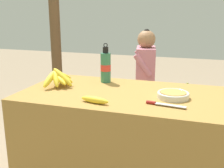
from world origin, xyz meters
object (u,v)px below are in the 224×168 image
object	(u,v)px
support_post_near	(55,23)
banana_bunch_green	(190,88)
loose_banana_front	(95,100)
knife	(160,104)
wooden_bench	(151,96)
water_bottle	(106,67)
banana_bunch_ripe	(59,77)
seated_vendor	(141,72)
serving_bowl	(173,95)

from	to	relation	value
support_post_near	banana_bunch_green	bearing A→B (deg)	-5.63
loose_banana_front	knife	world-z (taller)	loose_banana_front
loose_banana_front	wooden_bench	world-z (taller)	loose_banana_front
banana_bunch_green	water_bottle	bearing A→B (deg)	-120.37
banana_bunch_ripe	support_post_near	distance (m)	1.65
water_bottle	loose_banana_front	bearing A→B (deg)	-78.55
loose_banana_front	seated_vendor	bearing A→B (deg)	90.98
water_bottle	knife	size ratio (longest dim) A/B	1.28
loose_banana_front	serving_bowl	bearing A→B (deg)	29.21
seated_vendor	serving_bowl	bearing A→B (deg)	99.73
banana_bunch_ripe	support_post_near	size ratio (longest dim) A/B	0.14
support_post_near	banana_bunch_ripe	bearing A→B (deg)	-60.65
serving_bowl	support_post_near	xyz separation A→B (m)	(-1.62, 1.45, 0.35)
wooden_bench	seated_vendor	world-z (taller)	seated_vendor
knife	banana_bunch_green	xyz separation A→B (m)	(0.12, 1.45, -0.29)
loose_banana_front	support_post_near	world-z (taller)	support_post_near
banana_bunch_ripe	seated_vendor	xyz separation A→B (m)	(0.36, 1.20, -0.19)
water_bottle	serving_bowl	bearing A→B (deg)	-25.00
banana_bunch_ripe	serving_bowl	size ratio (longest dim) A/B	1.52
serving_bowl	support_post_near	bearing A→B (deg)	138.16
water_bottle	support_post_near	world-z (taller)	support_post_near
wooden_bench	seated_vendor	bearing A→B (deg)	-160.33
water_bottle	banana_bunch_green	world-z (taller)	water_bottle
knife	seated_vendor	bearing A→B (deg)	113.51
knife	wooden_bench	distance (m)	1.53
knife	support_post_near	world-z (taller)	support_post_near
wooden_bench	banana_bunch_green	distance (m)	0.44
seated_vendor	water_bottle	bearing A→B (deg)	74.92
wooden_bench	seated_vendor	size ratio (longest dim) A/B	1.29
loose_banana_front	seated_vendor	size ratio (longest dim) A/B	0.18
serving_bowl	knife	xyz separation A→B (m)	(-0.06, -0.17, -0.01)
serving_bowl	wooden_bench	bearing A→B (deg)	105.30
seated_vendor	knife	bearing A→B (deg)	95.35
banana_bunch_ripe	banana_bunch_green	bearing A→B (deg)	54.43
banana_bunch_ripe	support_post_near	xyz separation A→B (m)	(-0.79, 1.41, 0.30)
water_bottle	banana_bunch_green	xyz separation A→B (m)	(0.60, 1.03, -0.40)
loose_banana_front	knife	xyz separation A→B (m)	(0.38, 0.08, -0.01)
loose_banana_front	seated_vendor	world-z (taller)	seated_vendor
knife	banana_bunch_ripe	bearing A→B (deg)	172.47
water_bottle	support_post_near	xyz separation A→B (m)	(-1.08, 1.20, 0.25)
knife	seated_vendor	world-z (taller)	seated_vendor
seated_vendor	support_post_near	distance (m)	1.27
loose_banana_front	knife	size ratio (longest dim) A/B	0.81
serving_bowl	water_bottle	xyz separation A→B (m)	(-0.54, 0.25, 0.10)
knife	wooden_bench	world-z (taller)	knife
loose_banana_front	banana_bunch_green	distance (m)	1.63
banana_bunch_green	seated_vendor	bearing A→B (deg)	-175.29
water_bottle	banana_bunch_ripe	bearing A→B (deg)	-143.26
banana_bunch_ripe	loose_banana_front	xyz separation A→B (m)	(0.39, -0.28, -0.05)
knife	banana_bunch_green	world-z (taller)	knife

